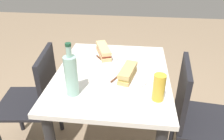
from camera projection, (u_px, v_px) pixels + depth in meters
name	position (u px, v px, depth m)	size (l,w,h in m)	color
dining_table	(112.00, 91.00, 1.49)	(0.90, 0.73, 0.75)	silver
chair_far	(37.00, 98.00, 1.61)	(0.45, 0.45, 0.86)	black
chair_near	(194.00, 115.00, 1.45)	(0.44, 0.44, 0.86)	black
plate_near	(127.00, 79.00, 1.34)	(0.24, 0.24, 0.01)	white
baguette_sandwich_near	(128.00, 73.00, 1.32)	(0.22, 0.11, 0.07)	tan
knife_near	(118.00, 76.00, 1.34)	(0.17, 0.09, 0.01)	silver
plate_far	(104.00, 56.00, 1.62)	(0.24, 0.24, 0.01)	white
baguette_sandwich_far	(103.00, 51.00, 1.60)	(0.25, 0.15, 0.07)	#DBB77A
knife_far	(97.00, 56.00, 1.59)	(0.15, 0.11, 0.01)	silver
water_bottle	(71.00, 75.00, 1.16)	(0.07, 0.07, 0.30)	#99C6B7
beer_glass	(159.00, 88.00, 1.14)	(0.06, 0.06, 0.15)	gold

